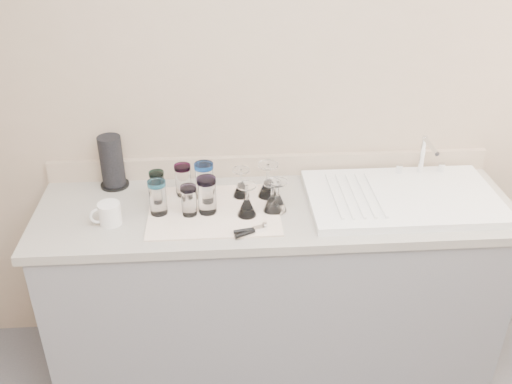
{
  "coord_description": "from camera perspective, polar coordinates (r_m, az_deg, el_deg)",
  "views": [
    {
      "loc": [
        -0.23,
        -0.89,
        2.18
      ],
      "look_at": [
        -0.09,
        1.15,
        1.0
      ],
      "focal_mm": 40.0,
      "sensor_mm": 36.0,
      "label": 1
    }
  ],
  "objects": [
    {
      "name": "goblet_front_right",
      "position": [
        2.39,
        1.62,
        -0.92
      ],
      "size": [
        0.08,
        0.08,
        0.13
      ],
      "color": "white",
      "rests_on": "dish_towel"
    },
    {
      "name": "room_envelope",
      "position": [
        1.11,
        8.83,
        -4.51
      ],
      "size": [
        3.54,
        3.5,
        2.52
      ],
      "color": "#535459",
      "rests_on": "ground"
    },
    {
      "name": "dish_towel",
      "position": [
        2.42,
        -4.21,
        -1.87
      ],
      "size": [
        0.55,
        0.42,
        0.01
      ],
      "primitive_type": "cube",
      "color": "white",
      "rests_on": "counter_unit"
    },
    {
      "name": "tumbler_blue",
      "position": [
        2.37,
        -6.72,
        -0.83
      ],
      "size": [
        0.07,
        0.07,
        0.13
      ],
      "color": "white",
      "rests_on": "dish_towel"
    },
    {
      "name": "tumbler_cyan",
      "position": [
        2.51,
        -7.3,
        1.21
      ],
      "size": [
        0.07,
        0.07,
        0.14
      ],
      "color": "white",
      "rests_on": "dish_towel"
    },
    {
      "name": "tumbler_lavender",
      "position": [
        2.37,
        -4.93,
        -0.3
      ],
      "size": [
        0.08,
        0.08,
        0.16
      ],
      "color": "white",
      "rests_on": "dish_towel"
    },
    {
      "name": "tumbler_magenta",
      "position": [
        2.39,
        -9.8,
        -0.5
      ],
      "size": [
        0.08,
        0.08,
        0.15
      ],
      "color": "white",
      "rests_on": "dish_towel"
    },
    {
      "name": "goblet_back_right",
      "position": [
        2.49,
        1.19,
        0.68
      ],
      "size": [
        0.09,
        0.09,
        0.16
      ],
      "color": "white",
      "rests_on": "dish_towel"
    },
    {
      "name": "paper_towel_roll",
      "position": [
        2.64,
        -14.21,
        2.89
      ],
      "size": [
        0.13,
        0.13,
        0.24
      ],
      "color": "black",
      "rests_on": "counter_unit"
    },
    {
      "name": "tumbler_purple",
      "position": [
        2.47,
        -5.17,
        1.15
      ],
      "size": [
        0.08,
        0.08,
        0.16
      ],
      "color": "white",
      "rests_on": "dish_towel"
    },
    {
      "name": "counter_unit",
      "position": [
        2.72,
        1.89,
        -9.48
      ],
      "size": [
        2.06,
        0.62,
        0.9
      ],
      "color": "slate",
      "rests_on": "ground"
    },
    {
      "name": "goblet_front_left",
      "position": [
        2.36,
        -0.93,
        -1.29
      ],
      "size": [
        0.08,
        0.08,
        0.14
      ],
      "color": "white",
      "rests_on": "dish_towel"
    },
    {
      "name": "sink_unit",
      "position": [
        2.56,
        14.44,
        -0.49
      ],
      "size": [
        0.82,
        0.5,
        0.22
      ],
      "color": "white",
      "rests_on": "counter_unit"
    },
    {
      "name": "goblet_extra",
      "position": [
        2.39,
        2.19,
        -0.85
      ],
      "size": [
        0.08,
        0.08,
        0.14
      ],
      "color": "white",
      "rests_on": "dish_towel"
    },
    {
      "name": "can_opener",
      "position": [
        2.26,
        -0.54,
        -3.89
      ],
      "size": [
        0.14,
        0.08,
        0.02
      ],
      "color": "silver",
      "rests_on": "dish_towel"
    },
    {
      "name": "tumbler_teal",
      "position": [
        2.5,
        -9.83,
        0.67
      ],
      "size": [
        0.07,
        0.07,
        0.13
      ],
      "color": "white",
      "rests_on": "dish_towel"
    },
    {
      "name": "white_mug",
      "position": [
        2.39,
        -14.49,
        -2.13
      ],
      "size": [
        0.14,
        0.11,
        0.09
      ],
      "color": "silver",
      "rests_on": "counter_unit"
    },
    {
      "name": "goblet_back_left",
      "position": [
        2.49,
        -1.49,
        0.51
      ],
      "size": [
        0.07,
        0.07,
        0.13
      ],
      "color": "white",
      "rests_on": "dish_towel"
    }
  ]
}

